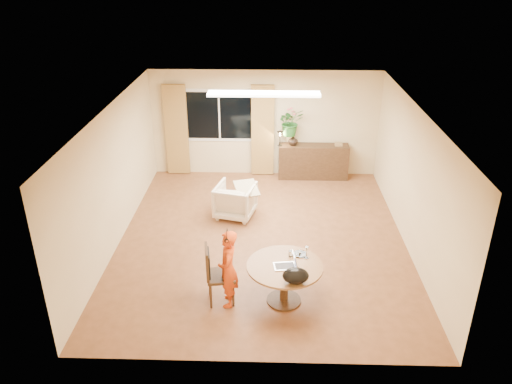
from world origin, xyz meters
TOP-DOWN VIEW (x-y plane):
  - floor at (0.00, 0.00)m, footprint 6.50×6.50m
  - ceiling at (0.00, 0.00)m, footprint 6.50×6.50m
  - wall_back at (0.00, 3.25)m, footprint 5.50×0.00m
  - wall_left at (-2.75, 0.00)m, footprint 0.00×6.50m
  - wall_right at (2.75, 0.00)m, footprint 0.00×6.50m
  - window at (-1.10, 3.23)m, footprint 1.70×0.03m
  - curtain_left at (-2.15, 3.15)m, footprint 0.55×0.08m
  - curtain_right at (-0.05, 3.15)m, footprint 0.55×0.08m
  - ceiling_panel at (0.00, 1.20)m, footprint 2.20×0.35m
  - dining_table at (0.39, -1.91)m, footprint 1.19×1.19m
  - dining_chair at (-0.61, -1.91)m, footprint 0.54×0.51m
  - child at (-0.49, -1.98)m, footprint 0.48×0.33m
  - laptop at (0.38, -1.94)m, footprint 0.38×0.28m
  - tumbler at (0.49, -1.65)m, footprint 0.08×0.08m
  - wine_glass at (0.73, -1.69)m, footprint 0.08×0.08m
  - pot_lid at (0.64, -1.59)m, footprint 0.25×0.25m
  - handbag at (0.53, -2.37)m, footprint 0.41×0.26m
  - armchair at (-0.58, 0.95)m, footprint 0.94×0.95m
  - throw at (-0.34, 0.93)m, footprint 0.60×0.66m
  - sideboard at (1.20, 3.01)m, footprint 1.69×0.41m
  - vase at (0.69, 3.01)m, footprint 0.29×0.29m
  - bouquet at (0.61, 3.01)m, footprint 0.73×0.68m
  - book_stack at (1.79, 3.01)m, footprint 0.21×0.18m
  - desk_lamp at (0.37, 2.96)m, footprint 0.17×0.17m

SIDE VIEW (x-z plane):
  - floor at x=0.00m, z-range 0.00..0.00m
  - armchair at x=-0.58m, z-range 0.00..0.72m
  - sideboard at x=1.20m, z-range 0.00..0.85m
  - dining_chair at x=-0.61m, z-range 0.00..0.99m
  - dining_table at x=0.39m, z-range 0.19..0.87m
  - child at x=-0.49m, z-range 0.00..1.29m
  - pot_lid at x=0.64m, z-range 0.68..0.71m
  - tumbler at x=0.49m, z-range 0.68..0.78m
  - throw at x=-0.34m, z-range 0.72..0.75m
  - wine_glass at x=0.73m, z-range 0.68..0.89m
  - laptop at x=0.38m, z-range 0.68..0.91m
  - handbag at x=0.53m, z-range 0.68..0.94m
  - book_stack at x=1.79m, z-range 0.85..0.92m
  - vase at x=0.69m, z-range 0.85..1.09m
  - desk_lamp at x=0.37m, z-range 0.85..1.22m
  - curtain_left at x=-2.15m, z-range 0.02..2.27m
  - curtain_right at x=-0.05m, z-range 0.02..2.27m
  - wall_back at x=0.00m, z-range -1.45..4.05m
  - wall_left at x=-2.75m, z-range -1.95..4.55m
  - wall_right at x=2.75m, z-range -1.95..4.55m
  - bouquet at x=0.61m, z-range 1.09..1.75m
  - window at x=-1.10m, z-range 0.85..2.15m
  - ceiling_panel at x=0.00m, z-range 2.54..2.59m
  - ceiling at x=0.00m, z-range 2.60..2.60m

